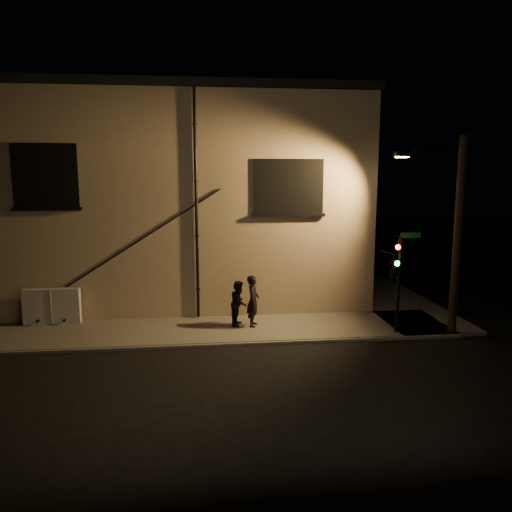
{
  "coord_description": "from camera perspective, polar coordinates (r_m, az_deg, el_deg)",
  "views": [
    {
      "loc": [
        -1.73,
        -15.33,
        5.47
      ],
      "look_at": [
        0.25,
        1.8,
        2.61
      ],
      "focal_mm": 35.0,
      "sensor_mm": 36.0,
      "label": 1
    }
  ],
  "objects": [
    {
      "name": "pedestrian_a",
      "position": [
        17.66,
        -0.33,
        -5.15
      ],
      "size": [
        0.59,
        0.75,
        1.82
      ],
      "primitive_type": "imported",
      "rotation": [
        0.0,
        0.0,
        1.32
      ],
      "color": "black",
      "rests_on": "sidewalk"
    },
    {
      "name": "ground",
      "position": [
        16.37,
        -0.14,
        -10.1
      ],
      "size": [
        90.0,
        90.0,
        0.0
      ],
      "primitive_type": "plane",
      "color": "black"
    },
    {
      "name": "pedestrian_b",
      "position": [
        17.83,
        -1.95,
        -5.36
      ],
      "size": [
        0.81,
        0.92,
        1.6
      ],
      "primitive_type": "imported",
      "rotation": [
        0.0,
        0.0,
        1.28
      ],
      "color": "black",
      "rests_on": "sidewalk"
    },
    {
      "name": "building",
      "position": [
        24.38,
        -9.64,
        6.79
      ],
      "size": [
        16.2,
        12.23,
        8.8
      ],
      "color": "tan",
      "rests_on": "ground"
    },
    {
      "name": "traffic_signal",
      "position": [
        17.2,
        15.57,
        -1.16
      ],
      "size": [
        1.34,
        2.01,
        3.41
      ],
      "color": "black",
      "rests_on": "sidewalk"
    },
    {
      "name": "streetlamp_pole",
      "position": [
        17.91,
        21.65,
        2.72
      ],
      "size": [
        2.01,
        1.38,
        6.68
      ],
      "color": "black",
      "rests_on": "ground"
    },
    {
      "name": "utility_cabinet",
      "position": [
        19.37,
        -22.28,
        -5.35
      ],
      "size": [
        1.97,
        0.33,
        1.29
      ],
      "primitive_type": "cube",
      "color": "#B3B0AB",
      "rests_on": "sidewalk"
    },
    {
      "name": "sidewalk",
      "position": [
        20.66,
        1.86,
        -5.76
      ],
      "size": [
        21.0,
        16.0,
        0.12
      ],
      "color": "#57534F",
      "rests_on": "ground"
    }
  ]
}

